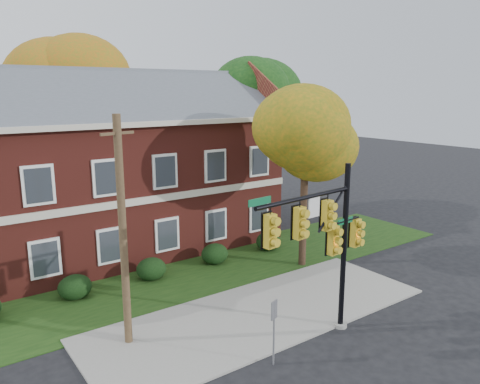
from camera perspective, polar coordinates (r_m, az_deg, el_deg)
ground at (r=18.37m, az=4.57°, el=-15.79°), size 120.00×120.00×0.00m
sidewalk at (r=19.04m, az=2.57°, el=-14.56°), size 14.00×5.00×0.08m
grass_strip at (r=22.82m, az=-5.34°, el=-9.95°), size 30.00×6.00×0.04m
apartment_building at (r=25.98m, az=-16.11°, el=3.73°), size 18.80×8.80×9.74m
hedge_left at (r=21.27m, az=-19.48°, el=-10.87°), size 1.40×1.26×1.05m
hedge_center at (r=22.36m, az=-10.77°, el=-9.20°), size 1.40×1.26×1.05m
hedge_right at (r=23.92m, az=-3.10°, el=-7.54°), size 1.40×1.26×1.05m
hedge_far_right at (r=25.87m, az=3.47°, el=-6.00°), size 1.40×1.26×1.05m
tree_near_right at (r=22.68m, az=8.68°, el=7.18°), size 4.50×4.25×8.58m
tree_right_rear at (r=32.03m, az=2.73°, el=11.36°), size 6.30×5.95×10.62m
tree_far_rear at (r=33.59m, az=-18.97°, el=12.00°), size 6.84×6.46×11.52m
traffic_signal at (r=16.25m, az=10.37°, el=-5.12°), size 5.52×0.78×6.17m
utility_pole at (r=16.00m, az=-14.09°, el=-4.87°), size 1.22×0.39×7.92m
sign_post at (r=15.32m, az=4.17°, el=-15.48°), size 0.32×0.14×2.22m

